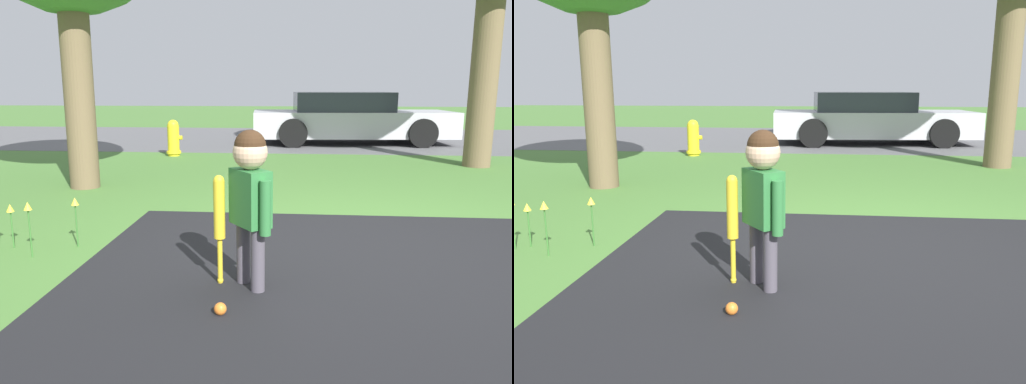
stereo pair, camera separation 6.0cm
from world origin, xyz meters
The scene contains 8 objects.
ground_plane centered at (0.00, 0.00, 0.00)m, with size 60.00×60.00×0.00m, color #477533.
street_strip centered at (0.00, 8.64, 0.00)m, with size 40.00×6.00×0.01m.
child centered at (-0.78, -0.88, 0.65)m, with size 0.29×0.34×1.00m.
baseball_bat centered at (-0.98, -0.84, 0.46)m, with size 0.07×0.07×0.71m.
sports_ball centered at (-0.91, -1.29, 0.04)m, with size 0.07×0.07×0.07m.
fire_hydrant centered at (-2.81, 5.17, 0.33)m, with size 0.30×0.27×0.66m.
parked_car centered at (0.61, 7.59, 0.55)m, with size 4.49×2.11×1.14m.
flower_bed centered at (-2.55, -0.32, 0.33)m, with size 0.64×0.33×0.42m.
Camera 1 is at (-0.48, -3.85, 1.25)m, focal length 35.00 mm.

